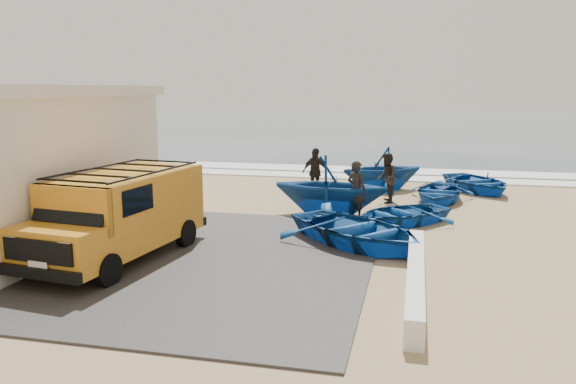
{
  "coord_description": "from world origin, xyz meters",
  "views": [
    {
      "loc": [
        4.92,
        -14.69,
        4.21
      ],
      "look_at": [
        1.26,
        1.19,
        1.2
      ],
      "focal_mm": 35.0,
      "sensor_mm": 36.0,
      "label": 1
    }
  ],
  "objects_px": {
    "van": "(120,212)",
    "boat_mid_left": "(330,186)",
    "parapet": "(415,277)",
    "boat_near_right": "(400,213)",
    "boat_mid_right": "(439,192)",
    "boat_near_left": "(357,230)",
    "fisherman_middle": "(387,178)",
    "fisherman_back": "(315,172)",
    "fisherman_front": "(356,190)",
    "boat_far_right": "(477,182)",
    "boat_far_left": "(382,169)"
  },
  "relations": [
    {
      "from": "van",
      "to": "boat_mid_left",
      "type": "height_order",
      "value": "van"
    },
    {
      "from": "parapet",
      "to": "boat_mid_left",
      "type": "distance_m",
      "value": 7.31
    },
    {
      "from": "boat_near_right",
      "to": "boat_mid_right",
      "type": "relative_size",
      "value": 0.96
    },
    {
      "from": "boat_near_right",
      "to": "boat_mid_left",
      "type": "bearing_deg",
      "value": -151.32
    },
    {
      "from": "van",
      "to": "boat_near_right",
      "type": "distance_m",
      "value": 8.54
    },
    {
      "from": "boat_near_left",
      "to": "fisherman_middle",
      "type": "bearing_deg",
      "value": 36.24
    },
    {
      "from": "fisherman_back",
      "to": "boat_mid_left",
      "type": "bearing_deg",
      "value": -112.11
    },
    {
      "from": "boat_near_left",
      "to": "boat_mid_right",
      "type": "xyz_separation_m",
      "value": [
        2.37,
        6.75,
        -0.09
      ]
    },
    {
      "from": "boat_near_right",
      "to": "fisherman_back",
      "type": "distance_m",
      "value": 5.51
    },
    {
      "from": "fisherman_back",
      "to": "fisherman_middle",
      "type": "bearing_deg",
      "value": -57.8
    },
    {
      "from": "fisherman_middle",
      "to": "boat_near_left",
      "type": "bearing_deg",
      "value": -6.51
    },
    {
      "from": "boat_mid_left",
      "to": "boat_mid_right",
      "type": "relative_size",
      "value": 1.09
    },
    {
      "from": "boat_mid_left",
      "to": "fisherman_front",
      "type": "xyz_separation_m",
      "value": [
        0.91,
        -0.34,
        -0.05
      ]
    },
    {
      "from": "boat_far_right",
      "to": "fisherman_middle",
      "type": "relative_size",
      "value": 2.08
    },
    {
      "from": "boat_near_left",
      "to": "fisherman_back",
      "type": "bearing_deg",
      "value": 59.59
    },
    {
      "from": "boat_near_left",
      "to": "boat_mid_right",
      "type": "distance_m",
      "value": 7.16
    },
    {
      "from": "van",
      "to": "boat_near_left",
      "type": "relative_size",
      "value": 1.25
    },
    {
      "from": "boat_mid_right",
      "to": "van",
      "type": "bearing_deg",
      "value": -122.32
    },
    {
      "from": "boat_near_right",
      "to": "boat_mid_left",
      "type": "distance_m",
      "value": 2.58
    },
    {
      "from": "boat_near_left",
      "to": "fisherman_front",
      "type": "bearing_deg",
      "value": 46.97
    },
    {
      "from": "boat_near_right",
      "to": "fisherman_front",
      "type": "relative_size",
      "value": 1.76
    },
    {
      "from": "boat_near_right",
      "to": "boat_far_left",
      "type": "bearing_deg",
      "value": 147.13
    },
    {
      "from": "parapet",
      "to": "boat_mid_right",
      "type": "height_order",
      "value": "boat_mid_right"
    },
    {
      "from": "van",
      "to": "boat_far_right",
      "type": "bearing_deg",
      "value": 57.62
    },
    {
      "from": "boat_near_left",
      "to": "fisherman_middle",
      "type": "xyz_separation_m",
      "value": [
        0.44,
        6.1,
        0.48
      ]
    },
    {
      "from": "fisherman_front",
      "to": "fisherman_back",
      "type": "bearing_deg",
      "value": -30.82
    },
    {
      "from": "parapet",
      "to": "boat_mid_left",
      "type": "relative_size",
      "value": 1.57
    },
    {
      "from": "parapet",
      "to": "boat_mid_right",
      "type": "distance_m",
      "value": 9.87
    },
    {
      "from": "boat_mid_right",
      "to": "fisherman_front",
      "type": "xyz_separation_m",
      "value": [
        -2.74,
        -3.5,
        0.59
      ]
    },
    {
      "from": "boat_near_left",
      "to": "boat_far_left",
      "type": "height_order",
      "value": "boat_far_left"
    },
    {
      "from": "parapet",
      "to": "fisherman_middle",
      "type": "distance_m",
      "value": 9.28
    },
    {
      "from": "fisherman_front",
      "to": "parapet",
      "type": "bearing_deg",
      "value": 137.39
    },
    {
      "from": "boat_near_right",
      "to": "van",
      "type": "bearing_deg",
      "value": -93.6
    },
    {
      "from": "boat_near_right",
      "to": "boat_far_right",
      "type": "height_order",
      "value": "boat_far_right"
    },
    {
      "from": "boat_near_right",
      "to": "boat_far_right",
      "type": "bearing_deg",
      "value": 114.06
    },
    {
      "from": "parapet",
      "to": "fisherman_back",
      "type": "height_order",
      "value": "fisherman_back"
    },
    {
      "from": "boat_far_left",
      "to": "fisherman_front",
      "type": "height_order",
      "value": "fisherman_front"
    },
    {
      "from": "boat_far_left",
      "to": "fisherman_middle",
      "type": "xyz_separation_m",
      "value": [
        0.32,
        -2.65,
        0.02
      ]
    },
    {
      "from": "boat_far_left",
      "to": "parapet",
      "type": "bearing_deg",
      "value": -22.12
    },
    {
      "from": "boat_near_right",
      "to": "boat_near_left",
      "type": "bearing_deg",
      "value": -63.13
    },
    {
      "from": "boat_near_right",
      "to": "fisherman_front",
      "type": "distance_m",
      "value": 1.65
    },
    {
      "from": "van",
      "to": "boat_near_right",
      "type": "xyz_separation_m",
      "value": [
        6.67,
        5.27,
        -0.86
      ]
    },
    {
      "from": "fisherman_back",
      "to": "van",
      "type": "bearing_deg",
      "value": -149.32
    },
    {
      "from": "boat_far_left",
      "to": "fisherman_front",
      "type": "xyz_separation_m",
      "value": [
        -0.5,
        -5.49,
        0.04
      ]
    },
    {
      "from": "boat_near_left",
      "to": "fisherman_front",
      "type": "xyz_separation_m",
      "value": [
        -0.38,
        3.26,
        0.5
      ]
    },
    {
      "from": "boat_near_right",
      "to": "boat_mid_right",
      "type": "bearing_deg",
      "value": 120.08
    },
    {
      "from": "fisherman_front",
      "to": "fisherman_middle",
      "type": "xyz_separation_m",
      "value": [
        0.82,
        2.84,
        -0.02
      ]
    },
    {
      "from": "boat_far_left",
      "to": "fisherman_back",
      "type": "xyz_separation_m",
      "value": [
        -2.55,
        -1.77,
        0.04
      ]
    },
    {
      "from": "parapet",
      "to": "boat_far_right",
      "type": "bearing_deg",
      "value": 79.05
    },
    {
      "from": "van",
      "to": "fisherman_middle",
      "type": "relative_size",
      "value": 2.92
    }
  ]
}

